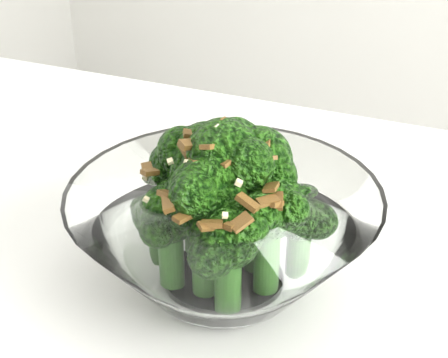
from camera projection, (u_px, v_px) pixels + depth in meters
The scene contains 1 object.
broccoli_dish at pixel (224, 227), 0.51m from camera, with size 0.23×0.23×0.15m.
Camera 1 is at (0.35, -0.36, 1.09)m, focal length 55.00 mm.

